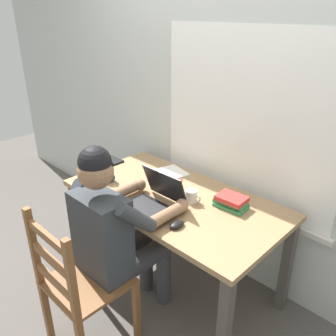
% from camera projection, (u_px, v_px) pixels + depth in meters
% --- Properties ---
extents(ground_plane, '(8.00, 8.00, 0.00)m').
position_uv_depth(ground_plane, '(173.00, 282.00, 2.60)').
color(ground_plane, '#56514C').
extents(back_wall, '(6.00, 0.08, 2.60)m').
position_uv_depth(back_wall, '(222.00, 101.00, 2.37)').
color(back_wall, beige).
rests_on(back_wall, ground).
extents(desk, '(1.47, 0.78, 0.74)m').
position_uv_depth(desk, '(174.00, 208.00, 2.34)').
color(desk, '#9E7A51').
rests_on(desk, ground).
extents(seated_person, '(0.50, 0.60, 1.24)m').
position_uv_depth(seated_person, '(117.00, 231.00, 2.03)').
color(seated_person, '#33383D').
rests_on(seated_person, ground).
extents(wooden_chair, '(0.42, 0.42, 0.94)m').
position_uv_depth(wooden_chair, '(79.00, 285.00, 1.94)').
color(wooden_chair, brown).
rests_on(wooden_chair, ground).
extents(laptop, '(0.33, 0.31, 0.22)m').
position_uv_depth(laptop, '(155.00, 200.00, 2.15)').
color(laptop, black).
rests_on(laptop, desk).
extents(computer_mouse, '(0.06, 0.10, 0.03)m').
position_uv_depth(computer_mouse, '(177.00, 224.00, 1.97)').
color(computer_mouse, black).
rests_on(computer_mouse, desk).
extents(coffee_mug_white, '(0.11, 0.08, 0.09)m').
position_uv_depth(coffee_mug_white, '(192.00, 196.00, 2.21)').
color(coffee_mug_white, silver).
rests_on(coffee_mug_white, desk).
extents(coffee_mug_dark, '(0.12, 0.08, 0.09)m').
position_uv_depth(coffee_mug_dark, '(108.00, 175.00, 2.48)').
color(coffee_mug_dark, '#2D384C').
rests_on(coffee_mug_dark, desk).
extents(book_stack_main, '(0.22, 0.14, 0.08)m').
position_uv_depth(book_stack_main, '(231.00, 202.00, 2.16)').
color(book_stack_main, '#38844C').
rests_on(book_stack_main, desk).
extents(paper_pile_near_laptop, '(0.25, 0.21, 0.01)m').
position_uv_depth(paper_pile_near_laptop, '(173.00, 172.00, 2.62)').
color(paper_pile_near_laptop, white).
rests_on(paper_pile_near_laptop, desk).
extents(landscape_photo_print, '(0.15, 0.13, 0.00)m').
position_uv_depth(landscape_photo_print, '(173.00, 181.00, 2.50)').
color(landscape_photo_print, '#C63D33').
rests_on(landscape_photo_print, desk).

